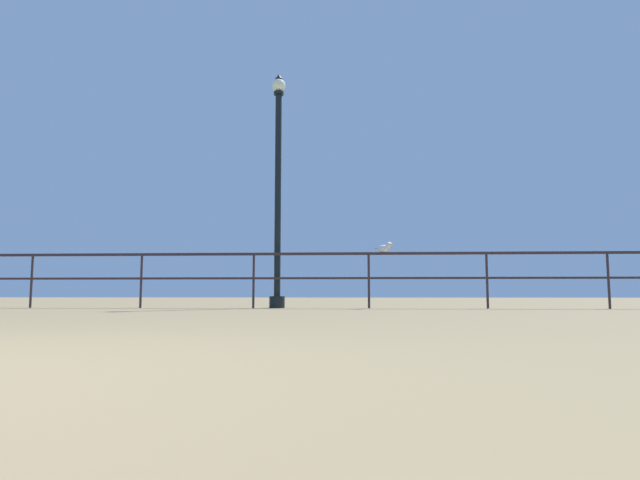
# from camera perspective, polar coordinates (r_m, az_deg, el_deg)

# --- Properties ---
(pier_railing) EXTENTS (25.78, 0.05, 1.03)m
(pier_railing) POSITION_cam_1_polar(r_m,az_deg,el_deg) (9.92, -7.19, -2.91)
(pier_railing) COLOR #302226
(pier_railing) RESTS_ON ground_plane
(lamppost_center) EXTENTS (0.29, 0.29, 4.57)m
(lamppost_center) POSITION_cam_1_polar(r_m,az_deg,el_deg) (10.20, -4.58, 5.60)
(lamppost_center) COLOR black
(lamppost_center) RESTS_ON ground_plane
(seagull_on_rail) EXTENTS (0.35, 0.27, 0.18)m
(seagull_on_rail) POSITION_cam_1_polar(r_m,az_deg,el_deg) (9.79, 7.03, -0.84)
(seagull_on_rail) COLOR silver
(seagull_on_rail) RESTS_ON pier_railing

